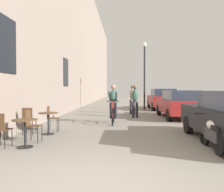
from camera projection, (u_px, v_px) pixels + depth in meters
The scene contains 15 objects.
ground_plane at pixel (100, 192), 3.38m from camera, with size 88.00×88.00×0.00m, color gray.
building_facade_left at pixel (72, 26), 17.35m from camera, with size 0.54×68.00×12.43m.
cafe_table_near at pixel (25, 127), 5.98m from camera, with size 0.64×0.64×0.72m.
cafe_chair_near_toward_street at pixel (32, 124), 6.61m from camera, with size 0.39×0.39×0.89m.
cafe_chair_near_toward_wall at pixel (1, 128), 5.94m from camera, with size 0.41×0.41×0.89m.
cafe_table_mid at pixel (48, 119), 7.76m from camera, with size 0.64×0.64×0.72m.
cafe_chair_mid_toward_street at pixel (51, 117), 8.33m from camera, with size 0.41×0.41×0.89m.
cafe_chair_mid_toward_wall at pixel (28, 119), 7.71m from camera, with size 0.38×0.38×0.89m.
cyclist_on_bicycle at pixel (113, 105), 10.29m from camera, with size 0.52×1.76×1.74m.
pedestrian_near at pixel (135, 99), 12.37m from camera, with size 0.34×0.24×1.73m.
pedestrian_mid at pixel (132, 98), 14.15m from camera, with size 0.37×0.28×1.76m.
street_lamp at pixel (145, 67), 16.98m from camera, with size 0.32×0.32×4.90m.
parked_car_second at pixel (179, 104), 12.18m from camera, with size 1.80×4.10×1.45m.
parked_car_third at pixel (162, 99), 17.60m from camera, with size 1.85×4.35×1.54m.
parked_motorcycle at pixel (215, 135), 5.56m from camera, with size 0.62×2.15×0.92m.
Camera 1 is at (0.33, -3.33, 1.48)m, focal length 37.58 mm.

